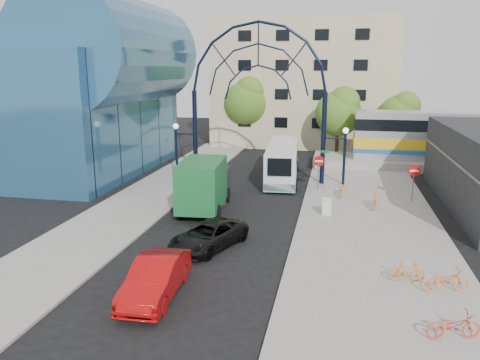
% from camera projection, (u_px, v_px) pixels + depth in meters
% --- Properties ---
extents(ground, '(120.00, 120.00, 0.00)m').
position_uv_depth(ground, '(210.00, 246.00, 23.44)').
color(ground, black).
rests_on(ground, ground).
extents(sidewalk_east, '(8.00, 56.00, 0.12)m').
position_uv_depth(sidewalk_east, '(370.00, 230.00, 25.64)').
color(sidewalk_east, gray).
rests_on(sidewalk_east, ground).
extents(plaza_west, '(5.00, 50.00, 0.12)m').
position_uv_depth(plaza_west, '(138.00, 204.00, 30.44)').
color(plaza_west, gray).
rests_on(plaza_west, ground).
extents(gateway_arch, '(13.64, 0.44, 12.10)m').
position_uv_depth(gateway_arch, '(258.00, 70.00, 34.77)').
color(gateway_arch, black).
rests_on(gateway_arch, ground).
extents(stop_sign, '(0.80, 0.07, 2.50)m').
position_uv_depth(stop_sign, '(319.00, 164.00, 33.44)').
color(stop_sign, slate).
rests_on(stop_sign, sidewalk_east).
extents(do_not_enter_sign, '(0.76, 0.07, 2.48)m').
position_uv_depth(do_not_enter_sign, '(414.00, 174.00, 30.31)').
color(do_not_enter_sign, slate).
rests_on(do_not_enter_sign, sidewalk_east).
extents(street_name_sign, '(0.70, 0.70, 2.80)m').
position_uv_depth(street_name_sign, '(325.00, 161.00, 33.90)').
color(street_name_sign, slate).
rests_on(street_name_sign, sidewalk_east).
extents(sandwich_board, '(0.55, 0.61, 0.99)m').
position_uv_depth(sandwich_board, '(327.00, 205.00, 27.84)').
color(sandwich_board, white).
rests_on(sandwich_board, sidewalk_east).
extents(transit_hall, '(16.50, 18.00, 14.50)m').
position_uv_depth(transit_hall, '(80.00, 93.00, 39.21)').
color(transit_hall, '#2A5B83').
rests_on(transit_hall, ground).
extents(apartment_block, '(20.00, 12.10, 14.00)m').
position_uv_depth(apartment_block, '(305.00, 83.00, 54.70)').
color(apartment_block, '#CCB48D').
rests_on(apartment_block, ground).
extents(tree_north_a, '(4.48, 4.48, 7.00)m').
position_uv_depth(tree_north_a, '(340.00, 111.00, 45.83)').
color(tree_north_a, '#382314').
rests_on(tree_north_a, ground).
extents(tree_north_b, '(5.12, 5.12, 8.00)m').
position_uv_depth(tree_north_b, '(247.00, 100.00, 51.47)').
color(tree_north_b, '#382314').
rests_on(tree_north_b, ground).
extents(tree_north_c, '(4.16, 4.16, 6.50)m').
position_uv_depth(tree_north_c, '(401.00, 114.00, 46.61)').
color(tree_north_c, '#382314').
rests_on(tree_north_c, ground).
extents(city_bus, '(3.04, 10.40, 2.82)m').
position_uv_depth(city_bus, '(283.00, 161.00, 37.40)').
color(city_bus, silver).
rests_on(city_bus, ground).
extents(green_truck, '(2.95, 6.68, 3.29)m').
position_uv_depth(green_truck, '(205.00, 184.00, 29.12)').
color(green_truck, black).
rests_on(green_truck, ground).
extents(black_suv, '(3.68, 5.10, 1.29)m').
position_uv_depth(black_suv, '(209.00, 236.00, 23.07)').
color(black_suv, black).
rests_on(black_suv, ground).
extents(red_sedan, '(1.87, 4.77, 1.55)m').
position_uv_depth(red_sedan, '(156.00, 278.00, 18.09)').
color(red_sedan, '#AB0A0B').
rests_on(red_sedan, ground).
extents(bike_near_a, '(0.69, 1.74, 0.90)m').
position_uv_depth(bike_near_a, '(341.00, 190.00, 32.05)').
color(bike_near_a, orange).
rests_on(bike_near_a, sidewalk_east).
extents(bike_near_b, '(0.73, 1.85, 1.08)m').
position_uv_depth(bike_near_b, '(375.00, 200.00, 29.23)').
color(bike_near_b, orange).
rests_on(bike_near_b, sidewalk_east).
extents(bike_far_a, '(1.96, 1.08, 0.97)m').
position_uv_depth(bike_far_a, '(446.00, 280.00, 18.33)').
color(bike_far_a, orange).
rests_on(bike_far_a, sidewalk_east).
extents(bike_far_b, '(1.51, 0.64, 0.88)m').
position_uv_depth(bike_far_b, '(407.00, 271.00, 19.22)').
color(bike_far_b, orange).
rests_on(bike_far_b, sidewalk_east).
extents(bike_far_c, '(1.88, 1.06, 0.94)m').
position_uv_depth(bike_far_c, '(454.00, 326.00, 15.11)').
color(bike_far_c, '#D4422A').
rests_on(bike_far_c, sidewalk_east).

